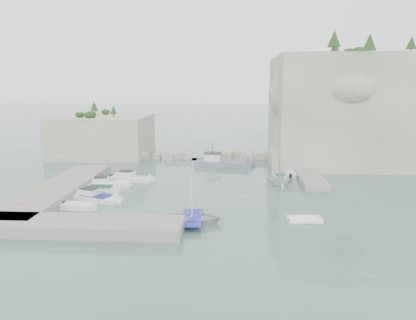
# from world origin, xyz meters

# --- Properties ---
(ground) EXTENTS (400.00, 400.00, 0.00)m
(ground) POSITION_xyz_m (0.00, 0.00, 0.00)
(ground) COLOR #4B7062
(ground) RESTS_ON ground
(cliff_east) EXTENTS (26.00, 22.00, 17.00)m
(cliff_east) POSITION_xyz_m (23.00, 23.00, 8.50)
(cliff_east) COLOR beige
(cliff_east) RESTS_ON ground
(cliff_terrace) EXTENTS (8.00, 10.00, 2.50)m
(cliff_terrace) POSITION_xyz_m (13.00, 18.00, 1.25)
(cliff_terrace) COLOR beige
(cliff_terrace) RESTS_ON ground
(outcrop_west) EXTENTS (16.00, 14.00, 7.00)m
(outcrop_west) POSITION_xyz_m (-20.00, 25.00, 3.50)
(outcrop_west) COLOR beige
(outcrop_west) RESTS_ON ground
(quay_west) EXTENTS (5.00, 24.00, 1.10)m
(quay_west) POSITION_xyz_m (-17.00, -1.00, 0.55)
(quay_west) COLOR #9E9689
(quay_west) RESTS_ON ground
(quay_south) EXTENTS (18.00, 4.00, 1.10)m
(quay_south) POSITION_xyz_m (-10.00, -12.50, 0.55)
(quay_south) COLOR #9E9689
(quay_south) RESTS_ON ground
(ledge_east) EXTENTS (3.00, 16.00, 0.80)m
(ledge_east) POSITION_xyz_m (13.50, 10.00, 0.40)
(ledge_east) COLOR #9E9689
(ledge_east) RESTS_ON ground
(breakwater) EXTENTS (28.00, 3.00, 1.40)m
(breakwater) POSITION_xyz_m (-1.00, 22.00, 0.70)
(breakwater) COLOR beige
(breakwater) RESTS_ON ground
(motorboat_a) EXTENTS (6.71, 3.19, 1.40)m
(motorboat_a) POSITION_xyz_m (-10.14, 6.28, 0.00)
(motorboat_a) COLOR white
(motorboat_a) RESTS_ON ground
(motorboat_b) EXTENTS (6.15, 3.23, 1.40)m
(motorboat_b) POSITION_xyz_m (-12.43, 2.94, 0.00)
(motorboat_b) COLOR white
(motorboat_b) RESTS_ON ground
(motorboat_c) EXTENTS (5.65, 2.57, 0.70)m
(motorboat_c) POSITION_xyz_m (-12.64, 0.88, 0.00)
(motorboat_c) COLOR silver
(motorboat_c) RESTS_ON ground
(motorboat_d) EXTENTS (6.89, 4.20, 1.40)m
(motorboat_d) POSITION_xyz_m (-11.87, -2.93, 0.00)
(motorboat_d) COLOR white
(motorboat_d) RESTS_ON ground
(motorboat_e) EXTENTS (3.98, 2.15, 0.70)m
(motorboat_e) POSITION_xyz_m (-12.71, -5.94, 0.00)
(motorboat_e) COLOR white
(motorboat_e) RESTS_ON ground
(rowboat) EXTENTS (5.69, 4.17, 1.15)m
(rowboat) POSITION_xyz_m (-0.51, -9.51, 0.00)
(rowboat) COLOR silver
(rowboat) RESTS_ON ground
(inflatable_dinghy) EXTENTS (3.46, 1.87, 0.44)m
(inflatable_dinghy) POSITION_xyz_m (10.06, -8.47, 0.00)
(inflatable_dinghy) COLOR white
(inflatable_dinghy) RESTS_ON ground
(tender_east_a) EXTENTS (3.47, 3.01, 1.79)m
(tender_east_a) POSITION_xyz_m (9.22, 5.24, 0.00)
(tender_east_a) COLOR silver
(tender_east_a) RESTS_ON ground
(tender_east_b) EXTENTS (1.78, 3.98, 0.70)m
(tender_east_b) POSITION_xyz_m (9.53, 8.61, 0.00)
(tender_east_b) COLOR silver
(tender_east_b) RESTS_ON ground
(tender_east_c) EXTENTS (2.83, 5.23, 0.70)m
(tender_east_c) POSITION_xyz_m (11.69, 11.17, 0.00)
(tender_east_c) COLOR silver
(tender_east_c) RESTS_ON ground
(tender_east_d) EXTENTS (5.31, 3.31, 1.92)m
(tender_east_d) POSITION_xyz_m (11.37, 13.55, 0.00)
(tender_east_d) COLOR white
(tender_east_d) RESTS_ON ground
(work_boat) EXTENTS (9.78, 3.72, 2.20)m
(work_boat) POSITION_xyz_m (1.76, 16.60, 0.00)
(work_boat) COLOR slate
(work_boat) RESTS_ON ground
(rowboat_mast) EXTENTS (0.10, 0.10, 4.20)m
(rowboat_mast) POSITION_xyz_m (-0.51, -9.51, 2.67)
(rowboat_mast) COLOR white
(rowboat_mast) RESTS_ON rowboat
(vegetation) EXTENTS (53.48, 13.88, 13.40)m
(vegetation) POSITION_xyz_m (17.83, 24.40, 17.93)
(vegetation) COLOR #1E4219
(vegetation) RESTS_ON ground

